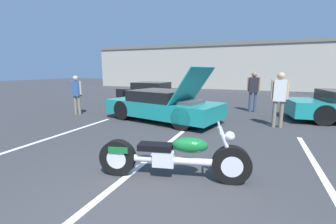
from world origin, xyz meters
The scene contains 12 objects.
ground_plane centered at (0.00, 0.00, 0.00)m, with size 80.00×80.00×0.00m, color #38383A.
parking_stripe_foreground centered at (-3.90, 2.17, 0.00)m, with size 0.12×5.14×0.01m, color white.
parking_stripe_middle centered at (-0.75, 2.17, 0.00)m, with size 0.12×5.14×0.01m, color white.
parking_stripe_back centered at (2.39, 2.17, 0.00)m, with size 0.12×5.14×0.01m, color white.
far_building centered at (0.00, 22.07, 2.34)m, with size 32.00×4.20×4.40m.
motorcycle centered at (0.00, 1.24, 0.39)m, with size 2.52×0.86×0.95m.
show_car_hood_open centered at (-1.90, 5.33, 0.56)m, with size 4.47×2.69×1.93m.
parked_car_left_row centered at (-4.64, 10.25, 0.54)m, with size 4.28×2.11×1.10m.
spectator_near_motorcycle centered at (1.89, 5.76, 1.05)m, with size 0.52×0.23×1.75m.
spectator_by_show_car centered at (-1.86, 9.11, 0.99)m, with size 0.52×0.22×1.66m.
spectator_midground centered at (1.07, 8.38, 1.04)m, with size 0.52×0.23×1.75m.
spectator_far_lot centered at (-5.65, 5.05, 0.95)m, with size 0.52×0.21×1.60m.
Camera 1 is at (1.25, -2.08, 1.81)m, focal length 24.00 mm.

